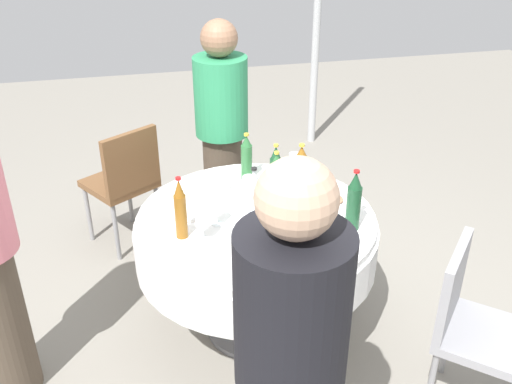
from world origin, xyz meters
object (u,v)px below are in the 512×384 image
dining_table (256,241)px  bottle_amber_north (301,171)px  wine_glass_west (250,184)px  plate_south (333,201)px  plate_left (183,210)px  chair_rear (125,178)px  bottle_green_inner (247,158)px  wine_glass_right (217,208)px  bottle_amber_east (180,210)px  bottle_green_west (276,180)px  wine_glass_east (295,161)px  bottle_dark_green_rear (354,202)px  bottle_clear_right (254,195)px  wine_glass_rear (202,219)px  plate_near (213,187)px  chair_east (470,320)px  bottle_dark_green_mid (276,171)px  person_inner (222,133)px  wine_glass_left (278,219)px

dining_table → bottle_amber_north: size_ratio=4.21×
wine_glass_west → plate_south: size_ratio=0.55×
plate_left → chair_rear: 0.96m
plate_left → bottle_green_inner: bearing=-54.5°
wine_glass_west → wine_glass_right: wine_glass_west is taller
wine_glass_west → plate_left: 0.38m
plate_south → bottle_amber_east: bearing=100.0°
bottle_green_west → plate_south: size_ratio=1.18×
wine_glass_east → bottle_dark_green_rear: bearing=-166.8°
bottle_amber_north → bottle_amber_east: bearing=112.4°
bottle_clear_right → wine_glass_rear: 0.32m
chair_rear → wine_glass_rear: bearing=-105.6°
bottle_green_west → bottle_clear_right: bearing=128.5°
bottle_amber_north → plate_left: size_ratio=1.20×
plate_near → bottle_green_inner: bearing=-72.0°
bottle_green_west → bottle_dark_green_rear: (-0.32, -0.30, 0.01)m
bottle_clear_right → bottle_amber_east: (-0.10, 0.38, 0.02)m
bottle_green_west → plate_left: 0.51m
bottle_clear_right → chair_east: 1.16m
bottle_green_inner → bottle_clear_right: 0.43m
wine_glass_east → bottle_green_west: bearing=144.7°
chair_rear → bottle_amber_north: bearing=-74.7°
bottle_clear_right → wine_glass_west: bottle_clear_right is taller
bottle_dark_green_mid → person_inner: 0.77m
wine_glass_right → plate_near: 0.39m
bottle_green_west → plate_near: bearing=51.1°
wine_glass_east → bottle_amber_north: bearing=174.2°
bottle_green_west → bottle_clear_right: size_ratio=1.07×
bottle_dark_green_mid → plate_near: size_ratio=1.47×
plate_near → bottle_clear_right: bearing=-156.2°
person_inner → chair_east: person_inner is taller
wine_glass_left → chair_rear: wine_glass_left is taller
wine_glass_west → chair_east: 1.26m
bottle_dark_green_rear → chair_rear: (1.23, 1.09, -0.37)m
bottle_amber_north → chair_rear: size_ratio=0.34×
bottle_clear_right → chair_east: size_ratio=0.32×
chair_east → wine_glass_rear: bearing=-75.7°
bottle_clear_right → bottle_dark_green_rear: bottle_dark_green_rear is taller
dining_table → person_inner: size_ratio=0.82×
wine_glass_left → bottle_clear_right: bearing=16.6°
bottle_amber_north → plate_south: size_ratio=1.17×
plate_left → chair_rear: size_ratio=0.29×
dining_table → bottle_green_inner: bearing=-5.4°
bottle_dark_green_mid → chair_east: 1.21m
wine_glass_west → plate_left: size_ratio=0.57×
chair_east → bottle_amber_north: bearing=-107.6°
bottle_green_inner → chair_east: (-1.15, -0.78, -0.35)m
bottle_dark_green_mid → plate_near: bottle_dark_green_mid is taller
bottle_green_inner → wine_glass_right: 0.51m
bottle_dark_green_rear → plate_near: bearing=47.1°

